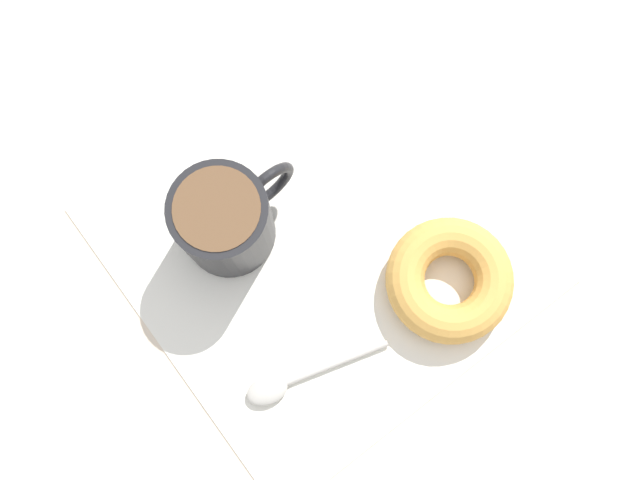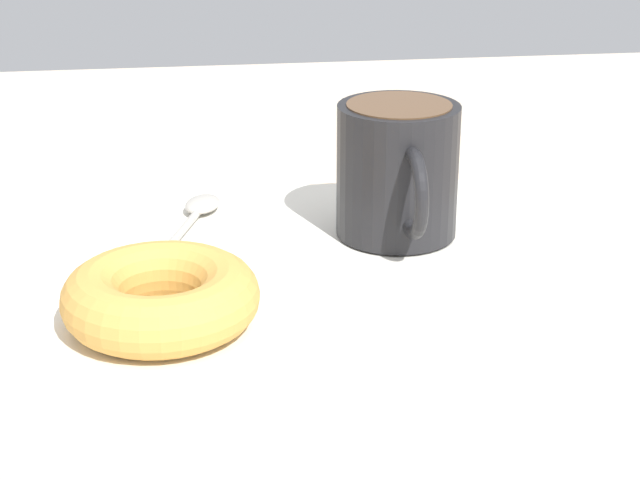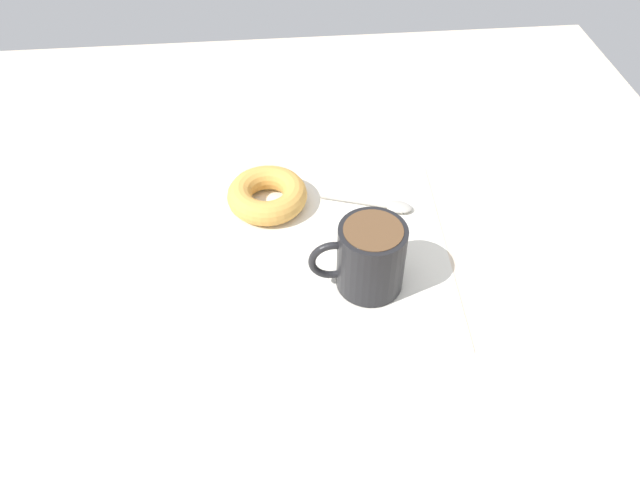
# 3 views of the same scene
# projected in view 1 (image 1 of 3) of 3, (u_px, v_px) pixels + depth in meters

# --- Properties ---
(ground_plane) EXTENTS (1.20, 1.20, 0.02)m
(ground_plane) POSITION_uv_depth(u_px,v_px,m) (326.00, 235.00, 0.66)
(ground_plane) COLOR beige
(napkin) EXTENTS (0.35, 0.35, 0.00)m
(napkin) POSITION_uv_depth(u_px,v_px,m) (320.00, 245.00, 0.64)
(napkin) COLOR white
(napkin) RESTS_ON ground_plane
(coffee_cup) EXTENTS (0.12, 0.08, 0.09)m
(coffee_cup) POSITION_uv_depth(u_px,v_px,m) (226.00, 220.00, 0.60)
(coffee_cup) COLOR black
(coffee_cup) RESTS_ON napkin
(donut) EXTENTS (0.11, 0.11, 0.03)m
(donut) POSITION_uv_depth(u_px,v_px,m) (449.00, 280.00, 0.62)
(donut) COLOR gold
(donut) RESTS_ON napkin
(spoon) EXTENTS (0.13, 0.06, 0.01)m
(spoon) POSITION_uv_depth(u_px,v_px,m) (287.00, 383.00, 0.61)
(spoon) COLOR #B7B2A8
(spoon) RESTS_ON napkin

